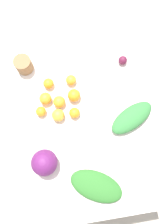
{
  "coord_description": "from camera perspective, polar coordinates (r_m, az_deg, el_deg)",
  "views": [
    {
      "loc": [
        0.34,
        -0.05,
        2.11
      ],
      "look_at": [
        0.0,
        0.0,
        0.74
      ],
      "focal_mm": 35.0,
      "sensor_mm": 36.0,
      "label": 1
    }
  ],
  "objects": [
    {
      "name": "orange_7",
      "position": [
        1.48,
        -9.27,
        7.35
      ],
      "size": [
        0.07,
        0.07,
        0.07
      ],
      "primitive_type": "sphere",
      "color": "orange",
      "rests_on": "dining_table"
    },
    {
      "name": "beet_root",
      "position": [
        1.56,
        10.08,
        13.14
      ],
      "size": [
        0.06,
        0.06,
        0.06
      ],
      "primitive_type": "sphere",
      "color": "#5B1933",
      "rests_on": "dining_table"
    },
    {
      "name": "orange_2",
      "position": [
        1.47,
        -3.41,
        8.32
      ],
      "size": [
        0.07,
        0.07,
        0.07
      ],
      "primitive_type": "sphere",
      "color": "orange",
      "rests_on": "dining_table"
    },
    {
      "name": "orange_5",
      "position": [
        1.44,
        -10.04,
        3.47
      ],
      "size": [
        0.08,
        0.08,
        0.08
      ],
      "primitive_type": "sphere",
      "color": "orange",
      "rests_on": "dining_table"
    },
    {
      "name": "greens_bunch_chard",
      "position": [
        1.37,
        3.25,
        -18.74
      ],
      "size": [
        0.3,
        0.36,
        0.06
      ],
      "primitive_type": "ellipsoid",
      "rotation": [
        0.0,
        0.0,
        4.21
      ],
      "color": "#2D6B28",
      "rests_on": "dining_table"
    },
    {
      "name": "orange_3",
      "position": [
        1.4,
        -6.8,
        -0.66
      ],
      "size": [
        0.08,
        0.08,
        0.08
      ],
      "primitive_type": "sphere",
      "color": "#F9A833",
      "rests_on": "dining_table"
    },
    {
      "name": "orange_0",
      "position": [
        1.42,
        -6.49,
        2.67
      ],
      "size": [
        0.08,
        0.08,
        0.08
      ],
      "primitive_type": "sphere",
      "color": "orange",
      "rests_on": "dining_table"
    },
    {
      "name": "paper_bag",
      "position": [
        1.55,
        -15.49,
        11.82
      ],
      "size": [
        0.11,
        0.11,
        0.1
      ],
      "primitive_type": "cylinder",
      "color": "olive",
      "rests_on": "dining_table"
    },
    {
      "name": "greens_bunch_beet_tops",
      "position": [
        1.42,
        12.38,
        -1.45
      ],
      "size": [
        0.26,
        0.34,
        0.07
      ],
      "primitive_type": "ellipsoid",
      "rotation": [
        0.0,
        0.0,
        5.19
      ],
      "color": "#337538",
      "rests_on": "dining_table"
    },
    {
      "name": "cabbage_purple",
      "position": [
        1.33,
        -10.3,
        -12.88
      ],
      "size": [
        0.16,
        0.16,
        0.16
      ],
      "primitive_type": "sphere",
      "color": "#601E5B",
      "rests_on": "dining_table"
    },
    {
      "name": "orange_6",
      "position": [
        1.43,
        -2.63,
        4.37
      ],
      "size": [
        0.08,
        0.08,
        0.08
      ],
      "primitive_type": "sphere",
      "color": "orange",
      "rests_on": "dining_table"
    },
    {
      "name": "dining_table",
      "position": [
        1.52,
        0.0,
        -1.0
      ],
      "size": [
        1.32,
        0.96,
        0.72
      ],
      "color": "silver",
      "rests_on": "ground_plane"
    },
    {
      "name": "ground_plane",
      "position": [
        2.14,
        0.0,
        -4.83
      ],
      "size": [
        8.0,
        8.0,
        0.0
      ],
      "primitive_type": "plane",
      "color": "#B2A899"
    },
    {
      "name": "orange_4",
      "position": [
        1.4,
        -2.5,
        -0.18
      ],
      "size": [
        0.07,
        0.07,
        0.07
      ],
      "primitive_type": "sphere",
      "color": "orange",
      "rests_on": "dining_table"
    },
    {
      "name": "orange_1",
      "position": [
        1.43,
        -11.19,
        0.12
      ],
      "size": [
        0.07,
        0.07,
        0.07
      ],
      "primitive_type": "sphere",
      "color": "orange",
      "rests_on": "dining_table"
    }
  ]
}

